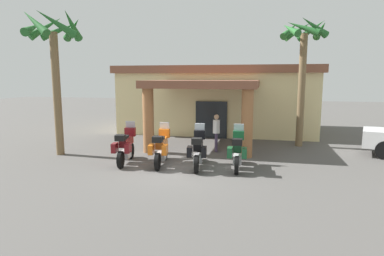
{
  "coord_description": "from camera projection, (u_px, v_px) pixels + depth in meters",
  "views": [
    {
      "loc": [
        3.17,
        -11.51,
        3.42
      ],
      "look_at": [
        -0.14,
        2.54,
        1.2
      ],
      "focal_mm": 30.58,
      "sensor_mm": 36.0,
      "label": 1
    }
  ],
  "objects": [
    {
      "name": "motel_building",
      "position": [
        219.0,
        98.0,
        21.5
      ],
      "size": [
        12.3,
        11.47,
        4.13
      ],
      "rotation": [
        0.0,
        0.0,
        0.01
      ],
      "color": "beige",
      "rests_on": "ground_plane"
    },
    {
      "name": "ground_plane",
      "position": [
        180.0,
        170.0,
        12.31
      ],
      "size": [
        80.0,
        80.0,
        0.0
      ],
      "primitive_type": "plane",
      "color": "#514F4C"
    },
    {
      "name": "motorcycle_green",
      "position": [
        238.0,
        151.0,
        12.35
      ],
      "size": [
        0.72,
        2.21,
        1.61
      ],
      "rotation": [
        0.0,
        0.0,
        1.63
      ],
      "color": "black",
      "rests_on": "ground_plane"
    },
    {
      "name": "motorcycle_orange",
      "position": [
        161.0,
        148.0,
        12.84
      ],
      "size": [
        0.8,
        2.21,
        1.61
      ],
      "rotation": [
        0.0,
        0.0,
        1.71
      ],
      "color": "black",
      "rests_on": "ground_plane"
    },
    {
      "name": "palm_tree_roadside",
      "position": [
        55.0,
        47.0,
        14.09
      ],
      "size": [
        2.58,
        2.62,
        6.28
      ],
      "color": "brown",
      "rests_on": "ground_plane"
    },
    {
      "name": "pedestrian",
      "position": [
        216.0,
        130.0,
        15.18
      ],
      "size": [
        0.32,
        0.52,
        1.75
      ],
      "rotation": [
        0.0,
        0.0,
        0.16
      ],
      "color": "#3F334C",
      "rests_on": "ground_plane"
    },
    {
      "name": "motorcycle_black",
      "position": [
        198.0,
        150.0,
        12.49
      ],
      "size": [
        0.8,
        2.21,
        1.61
      ],
      "rotation": [
        0.0,
        0.0,
        1.71
      ],
      "color": "black",
      "rests_on": "ground_plane"
    },
    {
      "name": "motorcycle_maroon",
      "position": [
        126.0,
        146.0,
        13.14
      ],
      "size": [
        0.84,
        2.2,
        1.61
      ],
      "rotation": [
        0.0,
        0.0,
        1.73
      ],
      "color": "black",
      "rests_on": "ground_plane"
    },
    {
      "name": "palm_tree_near_portico",
      "position": [
        303.0,
        50.0,
        15.88
      ],
      "size": [
        2.29,
        2.36,
        6.32
      ],
      "color": "brown",
      "rests_on": "ground_plane"
    }
  ]
}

